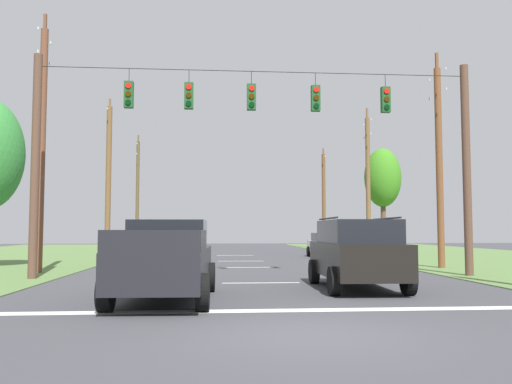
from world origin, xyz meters
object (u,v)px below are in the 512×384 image
Objects in this scene: overhead_signal_span at (257,152)px; utility_pole_distant_left at (137,192)px; utility_pole_far_right at (368,183)px; tree_roadside_far_right at (383,178)px; utility_pole_distant_right at (108,180)px; distant_car_crossing_white at (327,245)px; utility_pole_far_left at (42,143)px; utility_pole_mid_right at (439,161)px; pickup_truck at (166,260)px; suv_black at (356,252)px; utility_pole_near_left at (324,200)px.

utility_pole_distant_left is at bearing 105.88° from overhead_signal_span.
tree_roadside_far_right is (1.63, 2.00, 0.48)m from utility_pole_far_right.
utility_pole_distant_right is (-8.15, 15.25, 0.35)m from overhead_signal_span.
utility_pole_distant_left reaches higher than overhead_signal_span.
overhead_signal_span is at bearing -111.47° from distant_car_crossing_white.
utility_pole_far_left is (-17.03, -12.75, 0.36)m from utility_pole_far_right.
utility_pole_far_left reaches higher than utility_pole_mid_right.
utility_pole_distant_right is (-16.76, -0.19, 0.06)m from utility_pole_far_right.
overhead_signal_span is 1.59× the size of utility_pole_distant_right.
utility_pole_far_left is at bearing 123.46° from pickup_truck.
pickup_truck is 0.54× the size of utility_pole_distant_left.
overhead_signal_span reaches higher than tree_roadside_far_right.
overhead_signal_span is 1.58× the size of utility_pole_distant_left.
utility_pole_far_right is 21.27m from utility_pole_far_left.
suv_black is at bearing -30.89° from utility_pole_far_left.
suv_black is at bearing -100.19° from utility_pole_near_left.
suv_black is 10.62m from utility_pole_mid_right.
utility_pole_mid_right reaches higher than distant_car_crossing_white.
utility_pole_distant_right is (-13.64, 1.28, 4.08)m from distant_car_crossing_white.
utility_pole_distant_left reaches higher than utility_pole_distant_right.
pickup_truck is 5.67m from suv_black.
overhead_signal_span is at bearing -61.89° from utility_pole_distant_right.
utility_pole_distant_left reaches higher than pickup_truck.
tree_roadside_far_right is (7.69, 21.32, 4.23)m from suv_black.
utility_pole_near_left is 1.23× the size of tree_roadside_far_right.
utility_pole_far_right is at bearing -89.16° from utility_pole_near_left.
utility_pole_distant_right is (-5.42, 21.16, 3.90)m from pickup_truck.
utility_pole_distant_right reaches higher than utility_pole_near_left.
utility_pole_far_right is at bearing 62.01° from pickup_truck.
suv_black is 20.58m from utility_pole_far_right.
utility_pole_mid_right is at bearing -72.91° from distant_car_crossing_white.
utility_pole_distant_left is at bearing 148.63° from tree_roadside_far_right.
utility_pole_mid_right is at bearing -33.84° from utility_pole_distant_right.
utility_pole_distant_right is at bearing 104.36° from pickup_truck.
suv_black is at bearing -107.41° from utility_pole_far_right.
utility_pole_far_left reaches higher than utility_pole_distant_right.
utility_pole_near_left reaches higher than suv_black.
utility_pole_mid_right is 0.97× the size of utility_pole_distant_right.
suv_black is 22.25m from utility_pole_distant_right.
distant_car_crossing_white is (8.23, 19.87, -0.18)m from pickup_truck.
tree_roadside_far_right is (18.39, 2.19, 0.42)m from utility_pole_distant_right.
suv_black is at bearing -99.35° from distant_car_crossing_white.
tree_roadside_far_right is at bearing 36.17° from distant_car_crossing_white.
pickup_truck is 21.51m from distant_car_crossing_white.
pickup_truck is at bearing -107.84° from utility_pole_near_left.
distant_car_crossing_white is (2.94, 17.84, -0.27)m from suv_black.
distant_car_crossing_white is at bearing 80.65° from suv_black.
utility_pole_distant_left is 21.55m from tree_roadside_far_right.
suv_black is 34.48m from utility_pole_distant_left.
utility_pole_mid_right is 0.93× the size of utility_pole_far_left.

